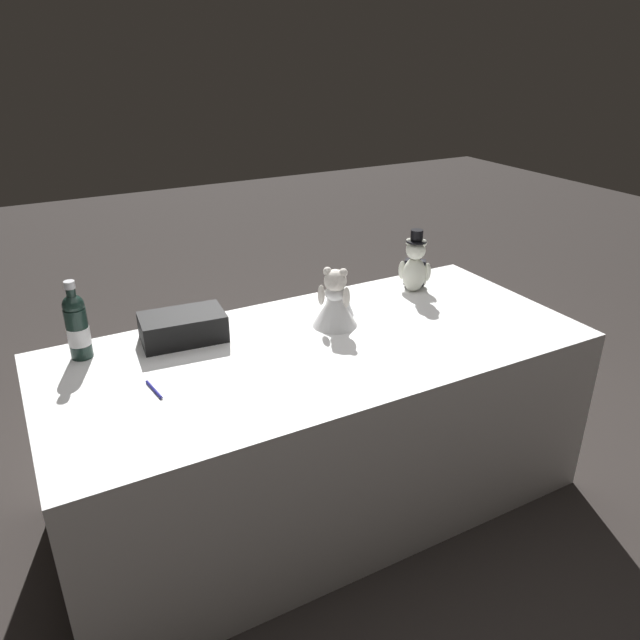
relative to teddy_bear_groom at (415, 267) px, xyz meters
The scene contains 7 objects.
ground_plane 1.08m from the teddy_bear_groom, 23.37° to the left, with size 12.00×12.00×0.00m, color #2D2826.
reception_table 0.83m from the teddy_bear_groom, 23.37° to the left, with size 2.03×0.91×0.72m, color white.
teddy_bear_groom is the anchor object (origin of this frame).
teddy_bear_bride 0.51m from the teddy_bear_groom, 16.02° to the left, with size 0.22×0.23×0.24m.
champagne_bottle 1.43m from the teddy_bear_groom, ahead, with size 0.08×0.08×0.29m.
signing_pen 1.30m from the teddy_bear_groom, 13.87° to the left, with size 0.03×0.13×0.01m.
gift_case_black 1.07m from the teddy_bear_groom, ahead, with size 0.33×0.21×0.11m.
Camera 1 is at (0.96, 1.77, 1.76)m, focal length 34.02 mm.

